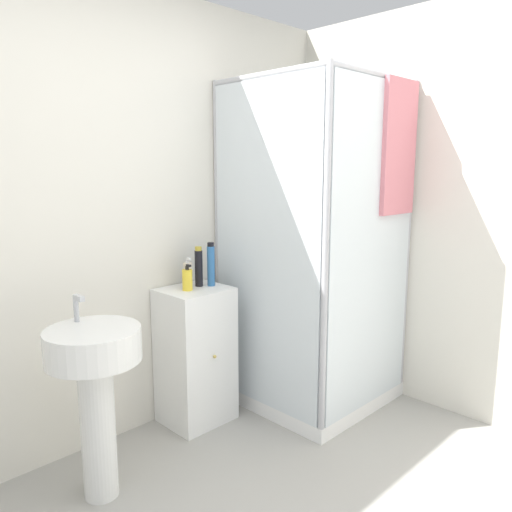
{
  "coord_description": "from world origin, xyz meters",
  "views": [
    {
      "loc": [
        -1.29,
        -0.78,
        1.53
      ],
      "look_at": [
        0.62,
        1.13,
        1.05
      ],
      "focal_mm": 35.0,
      "sensor_mm": 36.0,
      "label": 1
    }
  ],
  "objects_px": {
    "lotion_bottle_white": "(188,275)",
    "sink": "(95,378)",
    "shampoo_bottle_blue": "(211,265)",
    "shampoo_bottle_tall_black": "(199,267)",
    "soap_dispenser": "(187,280)"
  },
  "relations": [
    {
      "from": "sink",
      "to": "lotion_bottle_white",
      "type": "bearing_deg",
      "value": 21.68
    },
    {
      "from": "soap_dispenser",
      "to": "lotion_bottle_white",
      "type": "distance_m",
      "value": 0.07
    },
    {
      "from": "sink",
      "to": "soap_dispenser",
      "type": "xyz_separation_m",
      "value": [
        0.72,
        0.25,
        0.3
      ]
    },
    {
      "from": "shampoo_bottle_blue",
      "to": "lotion_bottle_white",
      "type": "xyz_separation_m",
      "value": [
        -0.12,
        0.07,
        -0.05
      ]
    },
    {
      "from": "shampoo_bottle_blue",
      "to": "shampoo_bottle_tall_black",
      "type": "bearing_deg",
      "value": 145.13
    },
    {
      "from": "lotion_bottle_white",
      "to": "sink",
      "type": "bearing_deg",
      "value": -158.32
    },
    {
      "from": "lotion_bottle_white",
      "to": "shampoo_bottle_blue",
      "type": "bearing_deg",
      "value": -27.7
    },
    {
      "from": "shampoo_bottle_blue",
      "to": "lotion_bottle_white",
      "type": "relative_size",
      "value": 1.47
    },
    {
      "from": "sink",
      "to": "shampoo_bottle_tall_black",
      "type": "bearing_deg",
      "value": 18.68
    },
    {
      "from": "sink",
      "to": "soap_dispenser",
      "type": "distance_m",
      "value": 0.82
    },
    {
      "from": "sink",
      "to": "shampoo_bottle_blue",
      "type": "distance_m",
      "value": 0.99
    },
    {
      "from": "soap_dispenser",
      "to": "lotion_bottle_white",
      "type": "relative_size",
      "value": 0.86
    },
    {
      "from": "sink",
      "to": "lotion_bottle_white",
      "type": "height_order",
      "value": "lotion_bottle_white"
    },
    {
      "from": "sink",
      "to": "shampoo_bottle_tall_black",
      "type": "xyz_separation_m",
      "value": [
        0.83,
        0.28,
        0.35
      ]
    },
    {
      "from": "soap_dispenser",
      "to": "shampoo_bottle_blue",
      "type": "distance_m",
      "value": 0.18
    }
  ]
}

